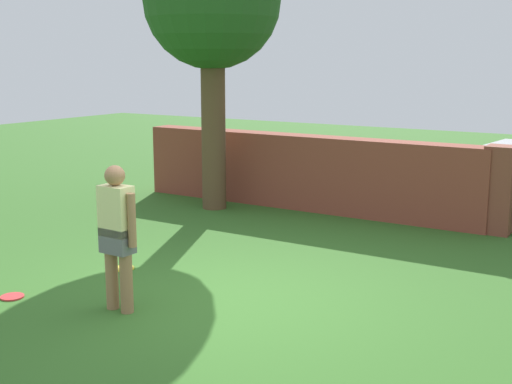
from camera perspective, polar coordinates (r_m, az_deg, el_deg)
The scene contains 6 objects.
ground_plane at distance 7.81m, azimuth -3.16°, elevation -9.27°, with size 40.00×40.00×0.00m, color #336623.
brick_wall at distance 12.46m, azimuth 4.04°, elevation 1.69°, with size 6.74×0.50×1.36m, color brown.
tree at distance 12.33m, azimuth -3.74°, elevation 15.50°, with size 2.43×2.43×4.96m.
person at distance 7.45m, azimuth -11.64°, elevation -3.28°, with size 0.54×0.23×1.62m.
frisbee_yellow at distance 9.14m, azimuth -11.08°, elevation -6.33°, with size 0.27×0.27×0.02m, color yellow.
frisbee_red at distance 8.44m, azimuth -19.88°, elevation -8.31°, with size 0.27×0.27×0.02m, color red.
Camera 1 is at (4.21, -5.99, 2.73)m, focal length 47.40 mm.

